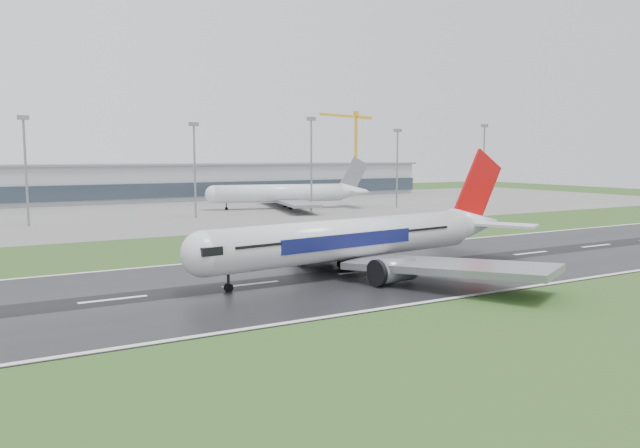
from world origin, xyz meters
TOP-DOWN VIEW (x-y plane):
  - ground at (0.00, 0.00)m, footprint 520.00×520.00m
  - runway at (0.00, 0.00)m, footprint 400.00×45.00m
  - apron at (0.00, 125.00)m, footprint 400.00×130.00m
  - terminal at (0.00, 185.00)m, footprint 240.00×36.00m
  - main_airliner at (-18.57, -0.00)m, footprint 73.64×70.88m
  - parked_airliner at (22.67, 115.48)m, footprint 73.22×70.03m
  - tower_crane at (106.89, 200.00)m, footprint 42.11×16.83m
  - floodmast_1 at (-63.58, 100.00)m, footprint 0.64×0.64m
  - floodmast_2 at (-16.37, 100.00)m, footprint 0.64×0.64m
  - floodmast_3 at (24.70, 100.00)m, footprint 0.64×0.64m
  - floodmast_4 at (60.97, 100.00)m, footprint 0.64×0.64m
  - floodmast_5 at (104.26, 100.00)m, footprint 0.64×0.64m

SIDE VIEW (x-z plane):
  - ground at x=0.00m, z-range 0.00..0.00m
  - apron at x=0.00m, z-range 0.00..0.08m
  - runway at x=0.00m, z-range 0.00..0.10m
  - terminal at x=0.00m, z-range 0.00..15.00m
  - parked_airliner at x=22.67m, z-range 0.08..18.20m
  - main_airliner at x=-18.57m, z-range 0.10..19.73m
  - floodmast_4 at x=60.97m, z-range 0.00..27.96m
  - floodmast_2 at x=-16.37m, z-range 0.00..28.32m
  - floodmast_1 at x=-63.58m, z-range 0.00..28.92m
  - floodmast_5 at x=104.26m, z-range 0.00..30.70m
  - floodmast_3 at x=24.70m, z-range 0.00..31.14m
  - tower_crane at x=106.89m, z-range 0.00..43.33m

